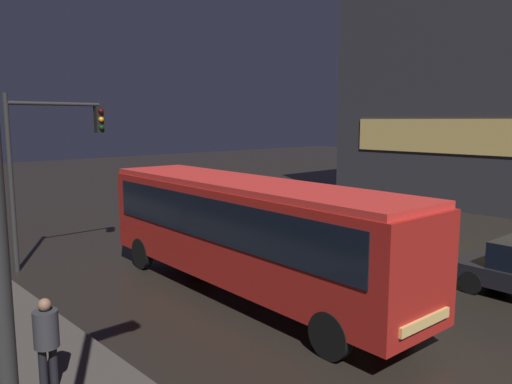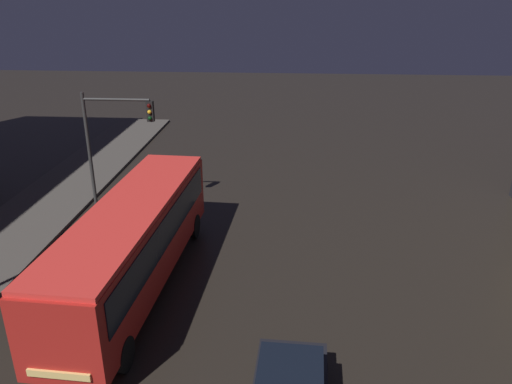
% 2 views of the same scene
% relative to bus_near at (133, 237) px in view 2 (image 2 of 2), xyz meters
% --- Properties ---
extents(bus_near, '(2.94, 11.03, 3.16)m').
position_rel_bus_near_xyz_m(bus_near, '(0.00, 0.00, 0.00)').
color(bus_near, '#AD1E19').
rests_on(bus_near, ground).
extents(traffic_light_main, '(3.22, 0.35, 5.59)m').
position_rel_bus_near_xyz_m(traffic_light_main, '(-2.80, 6.50, 1.86)').
color(traffic_light_main, '#2D2D2D').
rests_on(traffic_light_main, ground).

